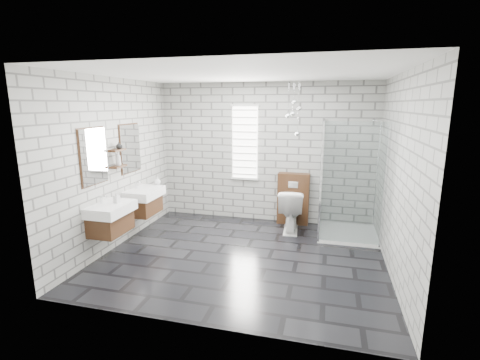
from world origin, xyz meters
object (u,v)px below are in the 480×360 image
at_px(vanity_left, 109,210).
at_px(cistern_panel, 293,199).
at_px(shower_enclosure, 343,210).
at_px(toilet, 291,210).
at_px(vanity_right, 142,194).

bearing_deg(vanity_left, cistern_panel, 42.12).
height_order(vanity_left, shower_enclosure, shower_enclosure).
bearing_deg(vanity_left, shower_enclosure, 27.02).
relative_size(cistern_panel, toilet, 1.27).
bearing_deg(vanity_right, cistern_panel, 27.30).
bearing_deg(vanity_right, shower_enclosure, 12.73).
bearing_deg(shower_enclosure, cistern_panel, 150.51).
bearing_deg(cistern_panel, shower_enclosure, -29.49).
xyz_separation_m(shower_enclosure, toilet, (-0.91, 0.11, -0.11)).
distance_m(vanity_left, cistern_panel, 3.37).
height_order(vanity_right, toilet, vanity_right).
distance_m(vanity_right, toilet, 2.67).
bearing_deg(shower_enclosure, vanity_left, -152.98).
xyz_separation_m(cistern_panel, shower_enclosure, (0.91, -0.52, 0.00)).
height_order(shower_enclosure, toilet, shower_enclosure).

